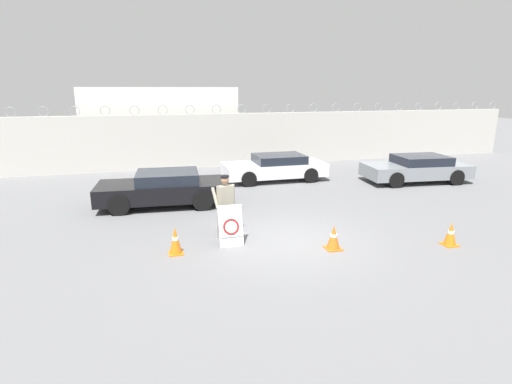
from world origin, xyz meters
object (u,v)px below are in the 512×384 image
object	(u,v)px
security_guard	(225,202)
parked_car_far_side	(417,168)
barricade_sign	(230,225)
traffic_cone_far	(334,237)
traffic_cone_mid	(451,234)
parked_car_rear_sedan	(275,167)
traffic_cone_near	(175,241)
parked_car_front_coupe	(163,188)

from	to	relation	value
security_guard	parked_car_far_side	bearing A→B (deg)	-177.52
barricade_sign	traffic_cone_far	distance (m)	2.74
barricade_sign	traffic_cone_mid	bearing A→B (deg)	-16.59
parked_car_rear_sedan	traffic_cone_near	bearing A→B (deg)	55.62
traffic_cone_mid	parked_car_far_side	bearing A→B (deg)	59.77
barricade_sign	traffic_cone_far	world-z (taller)	barricade_sign
parked_car_front_coupe	parked_car_far_side	world-z (taller)	parked_car_front_coupe
security_guard	parked_car_front_coupe	world-z (taller)	security_guard
traffic_cone_far	traffic_cone_mid	bearing A→B (deg)	-10.78
traffic_cone_mid	barricade_sign	bearing A→B (deg)	163.29
security_guard	traffic_cone_far	xyz separation A→B (m)	(2.49, -1.73, -0.65)
barricade_sign	traffic_cone_mid	size ratio (longest dim) A/B	1.66
traffic_cone_near	parked_car_far_side	distance (m)	12.17
barricade_sign	traffic_cone_near	bearing A→B (deg)	-167.53
traffic_cone_far	parked_car_rear_sedan	size ratio (longest dim) A/B	0.14
traffic_cone_near	parked_car_far_side	bearing A→B (deg)	25.81
traffic_cone_near	security_guard	bearing A→B (deg)	33.02
traffic_cone_near	traffic_cone_far	xyz separation A→B (m)	(3.97, -0.77, -0.03)
traffic_cone_near	traffic_cone_mid	bearing A→B (deg)	-10.90
barricade_sign	security_guard	size ratio (longest dim) A/B	0.61
parked_car_rear_sedan	barricade_sign	bearing A→B (deg)	63.19
traffic_cone_far	parked_car_far_side	world-z (taller)	parked_car_far_side
barricade_sign	traffic_cone_far	bearing A→B (deg)	-23.46
barricade_sign	traffic_cone_mid	world-z (taller)	barricade_sign
traffic_cone_mid	security_guard	bearing A→B (deg)	157.50
traffic_cone_mid	parked_car_far_side	xyz separation A→B (m)	(3.88, 6.66, 0.29)
parked_car_front_coupe	parked_car_rear_sedan	size ratio (longest dim) A/B	0.99
parked_car_far_side	parked_car_front_coupe	bearing A→B (deg)	9.62
traffic_cone_near	parked_car_front_coupe	size ratio (longest dim) A/B	0.16
barricade_sign	parked_car_far_side	xyz separation A→B (m)	(9.49, 4.98, 0.08)
barricade_sign	traffic_cone_near	xyz separation A→B (m)	(-1.47, -0.32, -0.17)
security_guard	parked_car_far_side	xyz separation A→B (m)	(9.48, 4.34, -0.36)
traffic_cone_far	traffic_cone_near	bearing A→B (deg)	169.01
barricade_sign	parked_car_rear_sedan	size ratio (longest dim) A/B	0.23
parked_car_front_coupe	traffic_cone_near	bearing A→B (deg)	94.80
traffic_cone_near	parked_car_far_side	xyz separation A→B (m)	(10.95, 5.30, 0.25)
traffic_cone_mid	parked_car_front_coupe	distance (m)	9.25
traffic_cone_far	parked_car_rear_sedan	xyz separation A→B (m)	(1.03, 8.04, 0.28)
traffic_cone_near	parked_car_front_coupe	bearing A→B (deg)	90.93
security_guard	traffic_cone_near	size ratio (longest dim) A/B	2.45
traffic_cone_near	traffic_cone_far	size ratio (longest dim) A/B	1.10
traffic_cone_mid	traffic_cone_far	bearing A→B (deg)	169.22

